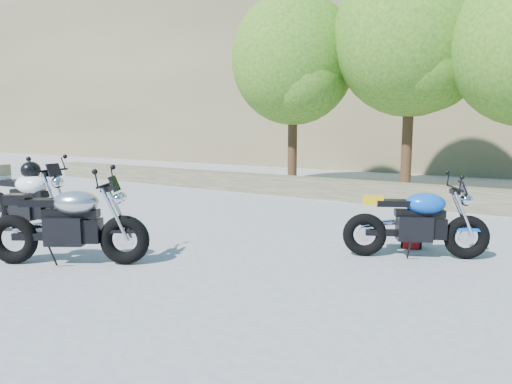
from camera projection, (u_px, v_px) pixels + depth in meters
ground at (207, 250)px, 6.64m from camera, size 90.00×90.00×0.00m
stone_wall at (349, 190)px, 11.18m from camera, size 22.00×0.55×0.50m
tree_decid_left at (295, 64)px, 13.36m from camera, size 3.67×3.67×5.62m
tree_decid_mid at (415, 40)px, 11.86m from camera, size 4.08×4.08×6.24m
silver_bike at (69, 225)px, 5.88m from camera, size 1.88×1.25×1.06m
white_bike at (27, 199)px, 7.52m from camera, size 2.21×0.70×1.22m
blue_bike at (417, 223)px, 6.19m from camera, size 1.81×1.00×0.98m
backpack at (412, 235)px, 6.75m from camera, size 0.33×0.30×0.40m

